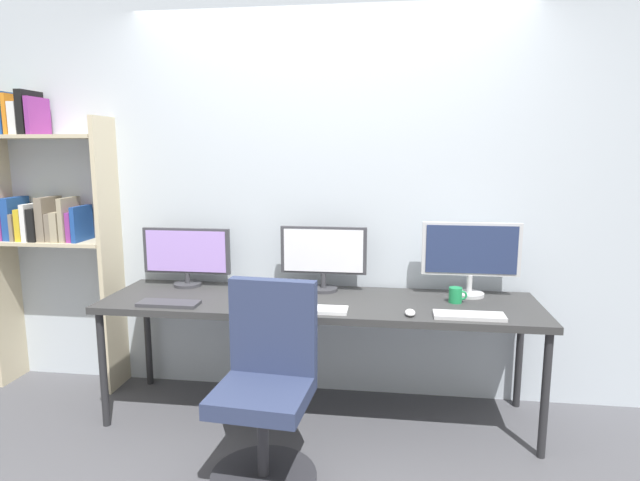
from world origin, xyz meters
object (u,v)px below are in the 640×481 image
at_px(monitor_left, 187,254).
at_px(keyboard_center, 313,309).
at_px(coffee_mug, 456,295).
at_px(keyboard_left, 169,304).
at_px(mouse_right_side, 257,307).
at_px(monitor_right, 471,254).
at_px(bookshelf, 44,211).
at_px(keyboard_right, 469,316).
at_px(office_chair, 266,403).
at_px(monitor_center, 323,255).
at_px(desk, 319,307).
at_px(mouse_left_side, 410,313).

height_order(monitor_left, keyboard_center, monitor_left).
bearing_deg(coffee_mug, keyboard_left, -170.36).
xyz_separation_m(keyboard_center, mouse_right_side, (-0.31, -0.02, 0.01)).
bearing_deg(monitor_right, bookshelf, 179.64).
xyz_separation_m(bookshelf, keyboard_right, (2.74, -0.46, -0.47)).
bearing_deg(mouse_right_side, keyboard_right, 0.75).
height_order(office_chair, monitor_center, monitor_center).
xyz_separation_m(bookshelf, keyboard_left, (1.06, -0.46, -0.47)).
xyz_separation_m(desk, monitor_left, (-0.90, 0.21, 0.26)).
xyz_separation_m(monitor_center, mouse_right_side, (-0.31, -0.46, -0.22)).
bearing_deg(desk, mouse_left_side, -24.10).
distance_m(office_chair, monitor_right, 1.51).
xyz_separation_m(monitor_center, keyboard_right, (0.84, -0.44, -0.22)).
height_order(desk, monitor_right, monitor_right).
bearing_deg(monitor_left, keyboard_right, -14.26).
xyz_separation_m(mouse_left_side, mouse_right_side, (-0.84, -0.01, 0.00)).
xyz_separation_m(monitor_left, coffee_mug, (1.70, -0.16, -0.17)).
relative_size(keyboard_center, mouse_left_side, 3.96).
bearing_deg(mouse_right_side, coffee_mug, 14.77).
distance_m(monitor_left, mouse_right_side, 0.77).
xyz_separation_m(bookshelf, keyboard_center, (1.90, -0.46, -0.47)).
bearing_deg(bookshelf, office_chair, -27.48).
relative_size(keyboard_right, mouse_right_side, 3.89).
relative_size(monitor_center, mouse_left_side, 5.64).
bearing_deg(coffee_mug, monitor_right, 58.94).
relative_size(monitor_right, keyboard_right, 1.57).
bearing_deg(monitor_center, keyboard_center, -90.00).
distance_m(bookshelf, mouse_right_side, 1.72).
relative_size(monitor_left, monitor_right, 0.99).
bearing_deg(mouse_left_side, coffee_mug, 46.41).
xyz_separation_m(office_chair, keyboard_center, (0.17, 0.44, 0.35)).
height_order(desk, office_chair, office_chair).
relative_size(keyboard_left, keyboard_right, 0.94).
height_order(monitor_left, monitor_right, monitor_right).
relative_size(office_chair, mouse_right_side, 10.31).
distance_m(monitor_right, keyboard_right, 0.51).
distance_m(monitor_left, keyboard_center, 1.02).
relative_size(desk, bookshelf, 1.29).
distance_m(desk, keyboard_right, 0.87).
bearing_deg(keyboard_right, coffee_mug, 97.86).
relative_size(monitor_right, keyboard_center, 1.54).
xyz_separation_m(bookshelf, mouse_right_side, (1.58, -0.48, -0.46)).
distance_m(monitor_center, mouse_right_side, 0.60).
bearing_deg(desk, coffee_mug, 3.49).
height_order(desk, keyboard_left, keyboard_left).
bearing_deg(desk, monitor_right, 13.27).
relative_size(keyboard_center, keyboard_right, 1.02).
relative_size(keyboard_left, mouse_left_side, 3.64).
relative_size(monitor_left, keyboard_right, 1.55).
bearing_deg(keyboard_right, office_chair, -156.45).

